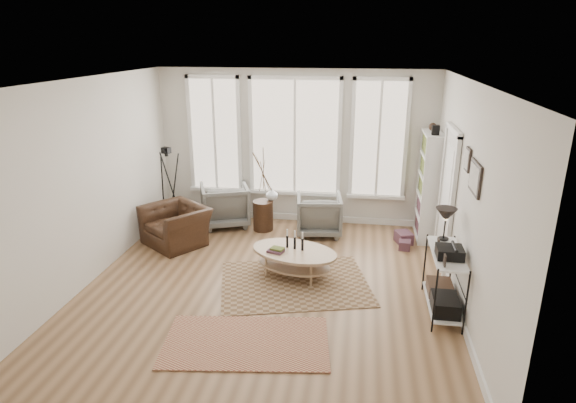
% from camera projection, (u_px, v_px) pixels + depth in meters
% --- Properties ---
extents(room, '(5.50, 5.54, 2.90)m').
position_uv_depth(room, '(268.00, 192.00, 6.54)').
color(room, '#97714C').
rests_on(room, ground).
extents(bay_window, '(4.14, 0.12, 2.24)m').
position_uv_depth(bay_window, '(295.00, 140.00, 9.00)').
color(bay_window, tan).
rests_on(bay_window, ground).
extents(door, '(0.09, 1.06, 2.22)m').
position_uv_depth(door, '(447.00, 196.00, 7.32)').
color(door, silver).
rests_on(door, ground).
extents(bookcase, '(0.31, 0.85, 2.06)m').
position_uv_depth(bookcase, '(429.00, 186.00, 8.40)').
color(bookcase, white).
rests_on(bookcase, ground).
extents(low_shelf, '(0.38, 1.08, 1.30)m').
position_uv_depth(low_shelf, '(444.00, 275.00, 6.19)').
color(low_shelf, white).
rests_on(low_shelf, ground).
extents(wall_art, '(0.04, 0.88, 0.44)m').
position_uv_depth(wall_art, '(473.00, 173.00, 5.75)').
color(wall_art, black).
rests_on(wall_art, ground).
extents(rug_main, '(2.45, 2.08, 0.01)m').
position_uv_depth(rug_main, '(295.00, 283.00, 7.04)').
color(rug_main, brown).
rests_on(rug_main, ground).
extents(rug_runner, '(2.05, 1.31, 0.01)m').
position_uv_depth(rug_runner, '(246.00, 342.00, 5.66)').
color(rug_runner, brown).
rests_on(rug_runner, ground).
extents(coffee_table, '(1.50, 1.18, 0.61)m').
position_uv_depth(coffee_table, '(294.00, 256.00, 7.17)').
color(coffee_table, tan).
rests_on(coffee_table, ground).
extents(armchair_left, '(1.13, 1.14, 0.81)m').
position_uv_depth(armchair_left, '(225.00, 205.00, 9.15)').
color(armchair_left, slate).
rests_on(armchair_left, ground).
extents(armchair_right, '(0.89, 0.91, 0.74)m').
position_uv_depth(armchair_right, '(319.00, 215.00, 8.73)').
color(armchair_right, slate).
rests_on(armchair_right, ground).
extents(side_table, '(0.37, 0.37, 1.57)m').
position_uv_depth(side_table, '(263.00, 191.00, 8.79)').
color(side_table, '#352014').
rests_on(side_table, ground).
extents(vase, '(0.28, 0.28, 0.23)m').
position_uv_depth(vase, '(272.00, 194.00, 8.90)').
color(vase, silver).
rests_on(vase, side_table).
extents(accent_chair, '(1.36, 1.34, 0.67)m').
position_uv_depth(accent_chair, '(176.00, 225.00, 8.32)').
color(accent_chair, '#352014').
rests_on(accent_chair, ground).
extents(tripod_camera, '(0.54, 0.54, 1.54)m').
position_uv_depth(tripod_camera, '(170.00, 191.00, 8.94)').
color(tripod_camera, black).
rests_on(tripod_camera, ground).
extents(book_stack_near, '(0.33, 0.38, 0.20)m').
position_uv_depth(book_stack_near, '(404.00, 238.00, 8.41)').
color(book_stack_near, maroon).
rests_on(book_stack_near, ground).
extents(book_stack_far, '(0.22, 0.26, 0.15)m').
position_uv_depth(book_stack_far, '(405.00, 245.00, 8.17)').
color(book_stack_far, maroon).
rests_on(book_stack_far, ground).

